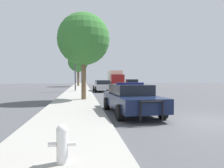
{
  "coord_description": "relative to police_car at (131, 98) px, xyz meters",
  "views": [
    {
      "loc": [
        -4.61,
        -8.09,
        1.73
      ],
      "look_at": [
        -0.61,
        21.38,
        0.83
      ],
      "focal_mm": 35.0,
      "sensor_mm": 36.0,
      "label": 1
    }
  ],
  "objects": [
    {
      "name": "ground_plane",
      "position": [
        2.32,
        -2.08,
        -0.74
      ],
      "size": [
        110.0,
        110.0,
        0.0
      ],
      "primitive_type": "plane",
      "color": "#4F4F54"
    },
    {
      "name": "sidewalk_left",
      "position": [
        -2.78,
        -2.08,
        -0.68
      ],
      "size": [
        3.0,
        110.0,
        0.13
      ],
      "color": "#A3A099",
      "rests_on": "ground_plane"
    },
    {
      "name": "police_car",
      "position": [
        0.0,
        0.0,
        0.0
      ],
      "size": [
        2.3,
        5.13,
        1.48
      ],
      "rotation": [
        0.0,
        0.0,
        3.2
      ],
      "color": "#141E3D",
      "rests_on": "ground_plane"
    },
    {
      "name": "fire_hydrant",
      "position": [
        -2.67,
        -6.04,
        -0.23
      ],
      "size": [
        0.51,
        0.23,
        0.73
      ],
      "color": "white",
      "rests_on": "sidewalk_left"
    },
    {
      "name": "traffic_light",
      "position": [
        -1.85,
        16.66,
        3.29
      ],
      "size": [
        3.49,
        0.35,
        5.58
      ],
      "color": "#424247",
      "rests_on": "sidewalk_left"
    },
    {
      "name": "car_background_midblock",
      "position": [
        0.07,
        16.31,
        0.01
      ],
      "size": [
        2.11,
        4.68,
        1.4
      ],
      "rotation": [
        0.0,
        0.0,
        0.03
      ],
      "color": "#B7B7BC",
      "rests_on": "ground_plane"
    },
    {
      "name": "car_background_oncoming",
      "position": [
        4.77,
        20.57,
        0.03
      ],
      "size": [
        2.15,
        4.26,
        1.46
      ],
      "rotation": [
        0.0,
        0.0,
        3.07
      ],
      "color": "#333856",
      "rests_on": "ground_plane"
    },
    {
      "name": "box_truck",
      "position": [
        4.12,
        32.17,
        0.9
      ],
      "size": [
        2.71,
        7.18,
        3.05
      ],
      "rotation": [
        0.0,
        0.0,
        3.12
      ],
      "color": "maroon",
      "rests_on": "ground_plane"
    },
    {
      "name": "tree_sidewalk_near",
      "position": [
        -2.2,
        6.0,
        3.78
      ],
      "size": [
        3.83,
        3.83,
        6.33
      ],
      "color": "brown",
      "rests_on": "sidewalk_left"
    },
    {
      "name": "tree_sidewalk_far",
      "position": [
        -3.09,
        31.91,
        3.97
      ],
      "size": [
        3.89,
        3.89,
        6.56
      ],
      "color": "brown",
      "rests_on": "sidewalk_left"
    }
  ]
}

